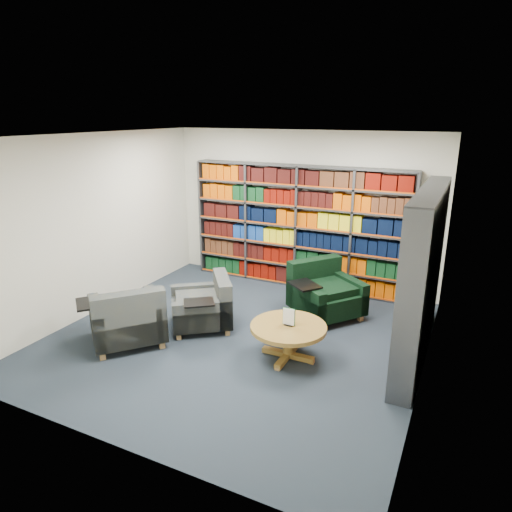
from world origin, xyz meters
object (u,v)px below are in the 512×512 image
at_px(chair_teal_left, 206,307).
at_px(chair_teal_front, 128,321).
at_px(chair_green_right, 323,294).
at_px(coffee_table, 288,332).

bearing_deg(chair_teal_left, chair_teal_front, -126.00).
bearing_deg(chair_teal_front, chair_green_right, 45.02).
height_order(chair_teal_left, coffee_table, chair_teal_left).
height_order(chair_green_right, coffee_table, chair_green_right).
bearing_deg(chair_teal_front, chair_teal_left, 54.00).
relative_size(chair_teal_left, chair_green_right, 0.91).
bearing_deg(coffee_table, chair_teal_left, 166.90).
xyz_separation_m(chair_green_right, coffee_table, (0.02, -1.51, 0.03)).
height_order(chair_teal_left, chair_teal_front, chair_teal_front).
relative_size(chair_green_right, chair_teal_front, 0.98).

